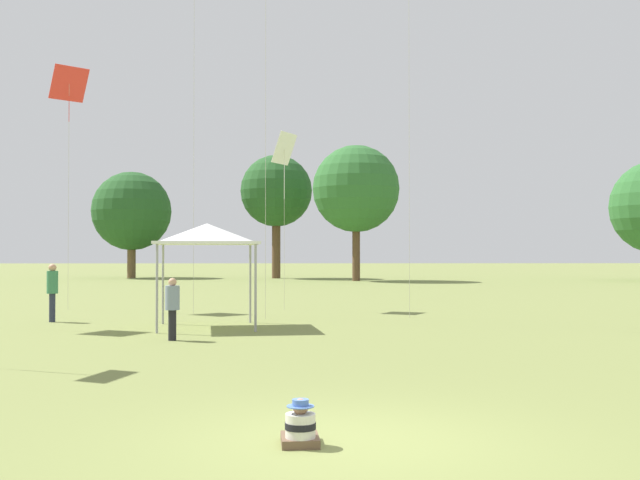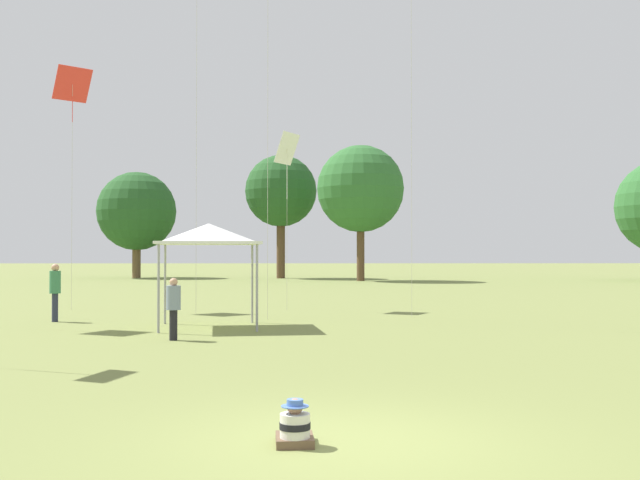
% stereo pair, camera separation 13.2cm
% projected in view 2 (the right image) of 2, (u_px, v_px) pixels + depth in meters
% --- Properties ---
extents(ground_plane, '(300.00, 300.00, 0.00)m').
position_uv_depth(ground_plane, '(346.00, 442.00, 8.69)').
color(ground_plane, olive).
extents(seated_toddler, '(0.46, 0.56, 0.54)m').
position_uv_depth(seated_toddler, '(295.00, 427.00, 8.53)').
color(seated_toddler, brown).
rests_on(seated_toddler, ground).
extents(person_standing_0, '(0.49, 0.49, 1.86)m').
position_uv_depth(person_standing_0, '(55.00, 287.00, 23.88)').
color(person_standing_0, '#282D42').
rests_on(person_standing_0, ground).
extents(person_standing_2, '(0.50, 0.50, 1.57)m').
position_uv_depth(person_standing_2, '(173.00, 303.00, 18.81)').
color(person_standing_2, black).
rests_on(person_standing_2, ground).
extents(canopy_tent, '(3.34, 3.34, 3.07)m').
position_uv_depth(canopy_tent, '(209.00, 235.00, 22.06)').
color(canopy_tent, white).
rests_on(canopy_tent, ground).
extents(kite_2, '(1.01, 1.32, 6.85)m').
position_uv_depth(kite_2, '(287.00, 151.00, 29.04)').
color(kite_2, white).
rests_on(kite_2, ground).
extents(kite_6, '(1.49, 1.41, 9.42)m').
position_uv_depth(kite_6, '(73.00, 87.00, 29.22)').
color(kite_6, red).
rests_on(kite_6, ground).
extents(distant_tree_0, '(6.87, 6.87, 10.71)m').
position_uv_depth(distant_tree_0, '(361.00, 189.00, 58.92)').
color(distant_tree_0, brown).
rests_on(distant_tree_0, ground).
extents(distant_tree_1, '(6.93, 6.93, 9.37)m').
position_uv_depth(distant_tree_1, '(137.00, 211.00, 65.98)').
color(distant_tree_1, brown).
rests_on(distant_tree_1, ground).
extents(distant_tree_3, '(6.23, 6.23, 10.73)m').
position_uv_depth(distant_tree_3, '(281.00, 192.00, 65.07)').
color(distant_tree_3, brown).
rests_on(distant_tree_3, ground).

